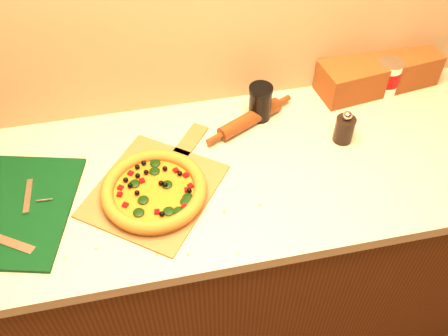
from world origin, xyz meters
TOP-DOWN VIEW (x-y plane):
  - cabinet at (0.00, 1.43)m, footprint 2.80×0.65m
  - countertop at (0.00, 1.43)m, footprint 2.84×0.68m
  - pizza_peel at (-0.17, 1.39)m, footprint 0.48×0.50m
  - pizza at (-0.18, 1.36)m, footprint 0.30×0.30m
  - cutting_board at (-0.56, 1.39)m, footprint 0.37×0.45m
  - bottle_cap at (-0.48, 1.36)m, footprint 0.03×0.03m
  - pepper_grinder at (0.44, 1.47)m, footprint 0.06×0.06m
  - rolling_pin at (0.17, 1.60)m, footprint 0.32×0.18m
  - coffee_canister at (0.67, 1.67)m, footprint 0.09×0.09m
  - bread_bag at (0.65, 1.70)m, footprint 0.44×0.19m
  - dark_jar at (0.21, 1.63)m, footprint 0.08×0.08m

SIDE VIEW (x-z plane):
  - cabinet at x=0.00m, z-range 0.00..0.86m
  - countertop at x=0.00m, z-range 0.86..0.90m
  - bottle_cap at x=-0.48m, z-range 0.90..0.91m
  - pizza_peel at x=-0.17m, z-range 0.90..0.91m
  - cutting_board at x=-0.56m, z-range 0.89..0.92m
  - rolling_pin at x=0.17m, z-range 0.90..0.95m
  - pizza at x=-0.18m, z-range 0.91..0.95m
  - pepper_grinder at x=0.44m, z-range 0.89..1.01m
  - bread_bag at x=0.65m, z-range 0.90..1.02m
  - coffee_canister at x=0.67m, z-range 0.90..1.02m
  - dark_jar at x=0.21m, z-range 0.90..1.03m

